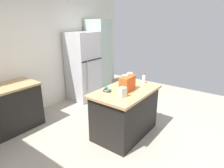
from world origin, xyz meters
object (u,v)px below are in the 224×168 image
(refrigerator, at_px, (83,67))
(bottle, at_px, (144,79))
(tall_cabinet, at_px, (98,57))
(small_box, at_px, (123,92))
(ear_defenders, at_px, (107,90))
(shopping_bag, at_px, (127,83))
(kitchen_island, at_px, (125,112))

(refrigerator, distance_m, bottle, 1.91)
(refrigerator, relative_size, tall_cabinet, 0.85)
(small_box, height_order, ear_defenders, small_box)
(bottle, distance_m, ear_defenders, 0.83)
(shopping_bag, height_order, small_box, shopping_bag)
(small_box, relative_size, ear_defenders, 0.76)
(tall_cabinet, bearing_deg, ear_defenders, -135.82)
(shopping_bag, relative_size, small_box, 2.09)
(small_box, bearing_deg, tall_cabinet, 48.96)
(ear_defenders, bearing_deg, tall_cabinet, 44.18)
(kitchen_island, xyz_separation_m, shopping_bag, (-0.00, -0.03, 0.56))
(kitchen_island, xyz_separation_m, ear_defenders, (-0.23, 0.23, 0.45))
(tall_cabinet, relative_size, shopping_bag, 6.16)
(kitchen_island, distance_m, ear_defenders, 0.56)
(refrigerator, relative_size, shopping_bag, 5.25)
(refrigerator, height_order, tall_cabinet, tall_cabinet)
(refrigerator, distance_m, small_box, 2.23)
(ear_defenders, bearing_deg, refrigerator, 57.28)
(bottle, bearing_deg, ear_defenders, 158.88)
(refrigerator, distance_m, shopping_bag, 2.01)
(kitchen_island, relative_size, tall_cabinet, 0.62)
(kitchen_island, relative_size, ear_defenders, 6.04)
(kitchen_island, bearing_deg, shopping_bag, -92.05)
(kitchen_island, xyz_separation_m, bottle, (0.54, -0.07, 0.52))
(small_box, height_order, bottle, bottle)
(refrigerator, height_order, shopping_bag, refrigerator)
(bottle, bearing_deg, small_box, -175.67)
(refrigerator, height_order, small_box, refrigerator)
(bottle, relative_size, ear_defenders, 0.96)
(tall_cabinet, xyz_separation_m, shopping_bag, (-1.40, -1.85, -0.03))
(refrigerator, bearing_deg, small_box, -119.05)
(kitchen_island, bearing_deg, bottle, -7.12)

